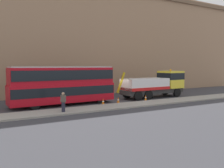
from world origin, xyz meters
The scene contains 9 objects.
ground_plane centered at (0.00, 0.00, 0.00)m, with size 120.00×120.00×0.00m, color #38383D.
near_kerb centered at (0.00, -4.20, 0.07)m, with size 60.00×2.80×0.15m, color gray.
building_facade centered at (0.00, 7.01, 8.07)m, with size 60.00×1.50×16.00m.
recovery_tow_truck centered at (5.97, -0.33, 1.76)m, with size 10.19×3.01×3.67m.
double_decker_bus centered at (-6.49, -0.35, 2.23)m, with size 11.12×3.00×4.06m.
pedestrian_onlooker centered at (-8.00, -4.75, 0.99)m, with size 0.42×0.48×1.71m.
traffic_cone_near_bus centered at (-2.91, -2.47, 0.34)m, with size 0.36×0.36×0.72m.
traffic_cone_midway centered at (-0.96, -2.31, 0.34)m, with size 0.36×0.36×0.72m.
traffic_cone_near_truck centered at (2.80, -2.32, 0.34)m, with size 0.36×0.36×0.72m.
Camera 1 is at (-14.48, -24.58, 4.12)m, focal length 38.33 mm.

